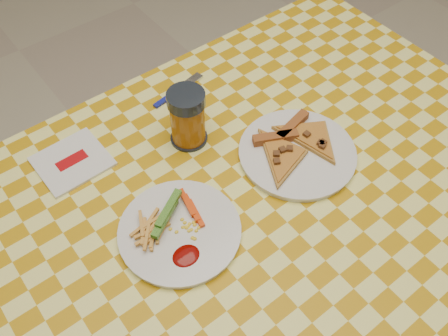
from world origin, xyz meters
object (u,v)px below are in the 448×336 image
(table, at_px, (251,208))
(plate_right, at_px, (297,154))
(plate_left, at_px, (180,232))
(drink_glass, at_px, (187,118))

(table, height_order, plate_right, plate_right)
(plate_left, distance_m, drink_glass, 0.25)
(plate_left, relative_size, plate_right, 0.93)
(table, xyz_separation_m, plate_right, (0.13, 0.01, 0.08))
(table, relative_size, plate_left, 5.53)
(plate_left, relative_size, drink_glass, 1.73)
(table, relative_size, drink_glass, 9.55)
(plate_right, bearing_deg, table, -176.37)
(table, xyz_separation_m, plate_left, (-0.18, 0.00, 0.08))
(plate_left, height_order, plate_right, same)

